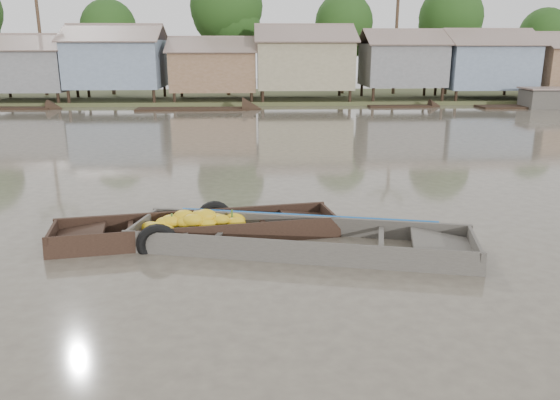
{
  "coord_description": "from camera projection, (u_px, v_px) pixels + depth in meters",
  "views": [
    {
      "loc": [
        -1.05,
        -9.97,
        3.88
      ],
      "look_at": [
        -0.54,
        0.92,
        0.8
      ],
      "focal_mm": 35.0,
      "sensor_mm": 36.0,
      "label": 1
    }
  ],
  "objects": [
    {
      "name": "riverbank",
      "position": [
        308.0,
        57.0,
        40.62
      ],
      "size": [
        120.0,
        12.47,
        10.22
      ],
      "color": "#384723",
      "rests_on": "ground"
    },
    {
      "name": "viewer_boat",
      "position": [
        300.0,
        245.0,
        10.91
      ],
      "size": [
        7.03,
        3.25,
        0.55
      ],
      "rotation": [
        0.0,
        0.0,
        -0.22
      ],
      "color": "#403B36",
      "rests_on": "ground"
    },
    {
      "name": "banana_boat",
      "position": [
        194.0,
        229.0,
        11.44
      ],
      "size": [
        6.04,
        2.4,
        0.85
      ],
      "rotation": [
        0.0,
        0.0,
        0.17
      ],
      "color": "black",
      "rests_on": "ground"
    },
    {
      "name": "distant_boats",
      "position": [
        472.0,
        106.0,
        34.4
      ],
      "size": [
        45.15,
        14.39,
        1.38
      ],
      "color": "black",
      "rests_on": "ground"
    },
    {
      "name": "ground",
      "position": [
        310.0,
        252.0,
        10.69
      ],
      "size": [
        120.0,
        120.0,
        0.0
      ],
      "primitive_type": "plane",
      "color": "#50493E",
      "rests_on": "ground"
    }
  ]
}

